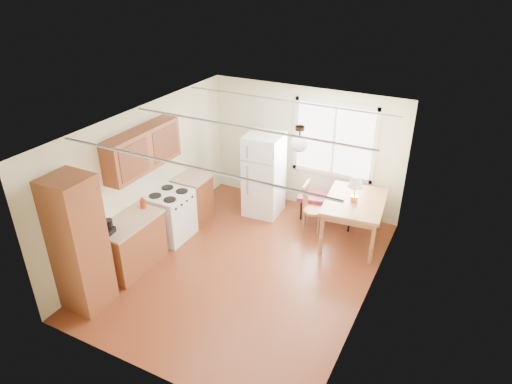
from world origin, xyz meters
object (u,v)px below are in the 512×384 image
Objects in this scene: refrigerator at (264,175)px; chair at (309,204)px; bench at (328,200)px; dining_table at (355,205)px.

refrigerator is 1.11m from chair.
bench is 0.80m from dining_table.
dining_table is at bearing -5.97° from chair.
refrigerator is 1.92m from dining_table.
bench is (1.29, 0.23, -0.36)m from refrigerator.
dining_table is at bearing -44.37° from bench.
refrigerator is 1.37× the size of bench.
refrigerator reaches higher than chair.
dining_table reaches higher than bench.
dining_table is 0.88m from chair.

